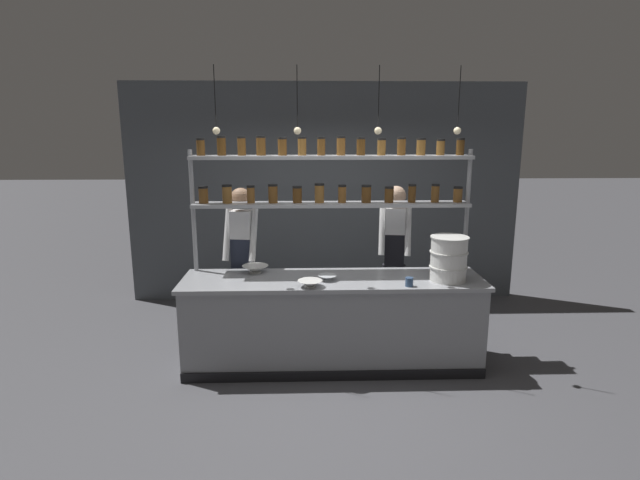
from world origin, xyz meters
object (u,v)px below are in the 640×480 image
at_px(prep_bowl_near_left, 255,269).
at_px(prep_bowl_center_front, 327,278).
at_px(prep_bowl_center_back, 310,284).
at_px(chef_left, 243,255).
at_px(serving_cup_front, 409,282).
at_px(spice_shelf_unit, 330,183).
at_px(container_stack, 449,259).
at_px(chef_center, 394,250).

relative_size(prep_bowl_near_left, prep_bowl_center_front, 1.45).
bearing_deg(prep_bowl_center_back, chef_left, 131.54).
bearing_deg(serving_cup_front, prep_bowl_near_left, 161.09).
xyz_separation_m(spice_shelf_unit, prep_bowl_near_left, (-0.77, -0.10, -0.88)).
bearing_deg(prep_bowl_near_left, spice_shelf_unit, 7.45).
bearing_deg(chef_left, container_stack, -8.39).
bearing_deg(chef_center, container_stack, -56.62).
distance_m(container_stack, prep_bowl_near_left, 1.95).
relative_size(container_stack, prep_bowl_near_left, 1.62).
bearing_deg(serving_cup_front, chef_center, 87.71).
height_order(chef_left, serving_cup_front, chef_left).
distance_m(chef_left, chef_center, 1.72).
bearing_deg(container_stack, prep_bowl_near_left, 170.20).
bearing_deg(chef_left, serving_cup_front, -17.61).
distance_m(chef_center, container_stack, 0.95).
bearing_deg(prep_bowl_center_front, spice_shelf_unit, 84.11).
distance_m(container_stack, prep_bowl_center_front, 1.20).
bearing_deg(container_stack, prep_bowl_center_back, -172.66).
xyz_separation_m(prep_bowl_center_back, serving_cup_front, (0.94, -0.01, 0.01)).
height_order(spice_shelf_unit, chef_center, spice_shelf_unit).
xyz_separation_m(chef_center, serving_cup_front, (-0.04, -1.04, -0.06)).
xyz_separation_m(spice_shelf_unit, chef_left, (-0.94, 0.22, -0.80)).
distance_m(chef_center, prep_bowl_center_front, 1.16).
bearing_deg(prep_bowl_center_back, chef_center, 46.56).
height_order(chef_left, container_stack, chef_left).
relative_size(chef_left, prep_bowl_near_left, 6.50).
bearing_deg(prep_bowl_near_left, chef_center, 18.91).
relative_size(chef_center, serving_cup_front, 20.46).
xyz_separation_m(prep_bowl_near_left, prep_bowl_center_back, (0.56, -0.51, -0.01)).
relative_size(spice_shelf_unit, chef_left, 1.64).
bearing_deg(serving_cup_front, prep_bowl_center_back, 179.51).
relative_size(container_stack, serving_cup_front, 5.12).
bearing_deg(serving_cup_front, container_stack, 23.62).
bearing_deg(prep_bowl_near_left, prep_bowl_center_back, -41.95).
relative_size(spice_shelf_unit, prep_bowl_center_back, 12.29).
bearing_deg(prep_bowl_center_front, chef_left, 145.75).
height_order(chef_center, prep_bowl_near_left, chef_center).
relative_size(prep_bowl_near_left, prep_bowl_center_back, 1.16).
bearing_deg(chef_left, prep_bowl_center_front, -25.33).
bearing_deg(spice_shelf_unit, prep_bowl_center_front, -95.89).
xyz_separation_m(chef_center, container_stack, (0.38, -0.86, 0.12)).
distance_m(prep_bowl_center_front, serving_cup_front, 0.80).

